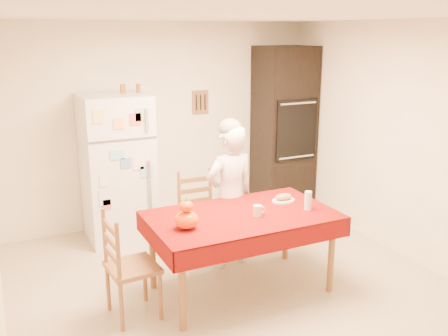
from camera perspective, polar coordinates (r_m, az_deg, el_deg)
floor at (r=4.78m, az=2.06°, el=-14.45°), size 4.50×4.50×0.00m
room_shell at (r=4.22m, az=2.26°, el=5.06°), size 4.02×4.52×2.51m
refrigerator at (r=5.89m, az=-12.07°, el=-0.01°), size 0.75×0.74×1.70m
oven_cabinet at (r=6.76m, az=6.83°, el=4.34°), size 0.70×0.62×2.20m
dining_table at (r=4.60m, az=2.02°, el=-6.09°), size 1.70×1.00×0.76m
chair_far at (r=5.37m, az=-2.91°, el=-5.04°), size 0.43×0.41×0.95m
chair_left at (r=4.32m, az=-11.26°, el=-10.59°), size 0.43×0.45×0.95m
seated_woman at (r=5.10m, az=0.70°, el=-3.29°), size 0.58×0.41×1.49m
coffee_mug at (r=4.52m, az=3.85°, el=-4.89°), size 0.08×0.08×0.10m
pumpkin_lower at (r=4.24m, az=-4.31°, el=-5.93°), size 0.20×0.20×0.15m
pumpkin_upper at (r=4.20m, az=-4.34°, el=-4.37°), size 0.12×0.12×0.09m
wine_glass at (r=4.73m, az=9.58°, el=-3.68°), size 0.07×0.07×0.18m
bread_plate at (r=4.94m, az=6.80°, el=-3.73°), size 0.24×0.24×0.02m
bread_loaf at (r=4.92m, az=6.82°, el=-3.28°), size 0.18×0.10×0.06m
spice_jar_left at (r=5.81m, az=-11.56°, el=8.85°), size 0.05×0.05×0.10m
spice_jar_mid at (r=5.81m, az=-11.42°, el=8.86°), size 0.05×0.05×0.10m
spice_jar_right at (r=5.85m, az=-9.78°, el=8.98°), size 0.05×0.05×0.10m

